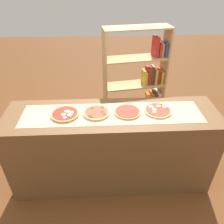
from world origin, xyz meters
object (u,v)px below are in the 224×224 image
object	(u,v)px
pizza_mozzarella_0	(65,114)
bookshelf	(142,87)
pizza_pepperoni_1	(96,112)
pizza_plain_2	(127,112)
pizza_mozzarella_3	(158,110)

from	to	relation	value
pizza_mozzarella_0	bookshelf	world-z (taller)	bookshelf
pizza_pepperoni_1	pizza_plain_2	distance (m)	0.30
bookshelf	pizza_mozzarella_0	bearing A→B (deg)	-135.03
pizza_mozzarella_0	pizza_pepperoni_1	world-z (taller)	pizza_mozzarella_0
pizza_mozzarella_0	bookshelf	bearing A→B (deg)	44.97
pizza_pepperoni_1	bookshelf	bearing A→B (deg)	55.97
pizza_pepperoni_1	pizza_mozzarella_3	distance (m)	0.60
pizza_plain_2	pizza_pepperoni_1	bearing A→B (deg)	-179.73
pizza_plain_2	pizza_mozzarella_3	bearing A→B (deg)	1.63
pizza_mozzarella_0	pizza_mozzarella_3	bearing A→B (deg)	1.12
pizza_mozzarella_0	pizza_mozzarella_3	size ratio (longest dim) A/B	1.01
pizza_mozzarella_3	pizza_mozzarella_0	bearing A→B (deg)	-178.88
pizza_plain_2	bookshelf	world-z (taller)	bookshelf
pizza_mozzarella_3	bookshelf	size ratio (longest dim) A/B	0.18
pizza_pepperoni_1	pizza_mozzarella_3	bearing A→B (deg)	0.95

